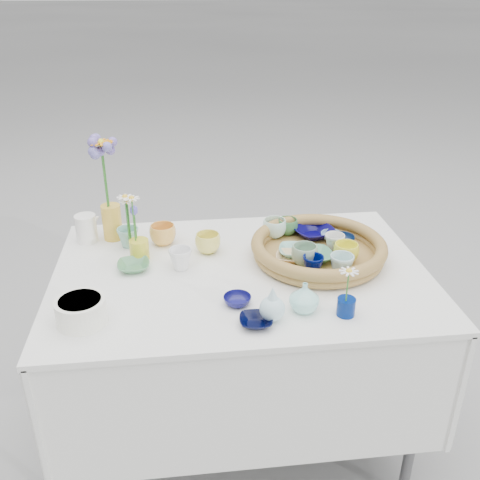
{
  "coord_description": "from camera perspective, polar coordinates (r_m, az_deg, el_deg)",
  "views": [
    {
      "loc": [
        -0.19,
        -1.57,
        1.67
      ],
      "look_at": [
        0.0,
        0.02,
        0.87
      ],
      "focal_mm": 40.0,
      "sensor_mm": 36.0,
      "label": 1
    }
  ],
  "objects": [
    {
      "name": "tray_ceramic_2",
      "position": [
        1.85,
        11.23,
        -1.35
      ],
      "size": [
        0.11,
        0.11,
        0.07
      ],
      "primitive_type": "imported",
      "rotation": [
        0.0,
        0.0,
        0.31
      ],
      "color": "yellow",
      "rests_on": "wicker_tray"
    },
    {
      "name": "tray_ceramic_6",
      "position": [
        2.0,
        3.7,
        1.27
      ],
      "size": [
        0.11,
        0.11,
        0.07
      ],
      "primitive_type": "imported",
      "rotation": [
        0.0,
        0.0,
        0.25
      ],
      "color": "silver",
      "rests_on": "wicker_tray"
    },
    {
      "name": "tray_ceramic_12",
      "position": [
        2.02,
        5.1,
        1.45
      ],
      "size": [
        0.1,
        0.1,
        0.06
      ],
      "primitive_type": "imported",
      "rotation": [
        0.0,
        0.0,
        0.36
      ],
      "color": "#3B7542",
      "rests_on": "wicker_tray"
    },
    {
      "name": "hydrangea",
      "position": [
        1.99,
        -14.15,
        6.48
      ],
      "size": [
        0.11,
        0.11,
        0.31
      ],
      "primitive_type": null,
      "rotation": [
        0.0,
        0.0,
        -0.21
      ],
      "color": "#6B58AC",
      "rests_on": "tall_vase_yellow"
    },
    {
      "name": "tray_ceramic_8",
      "position": [
        2.01,
        9.72,
        0.41
      ],
      "size": [
        0.1,
        0.1,
        0.02
      ],
      "primitive_type": "imported",
      "rotation": [
        0.0,
        0.0,
        0.27
      ],
      "color": "#9AC9E9",
      "rests_on": "wicker_tray"
    },
    {
      "name": "tray_ceramic_9",
      "position": [
        1.76,
        7.78,
        -2.64
      ],
      "size": [
        0.09,
        0.09,
        0.06
      ],
      "primitive_type": "imported",
      "rotation": [
        0.0,
        0.0,
        -0.35
      ],
      "color": "#000948",
      "rests_on": "wicker_tray"
    },
    {
      "name": "loose_ceramic_4",
      "position": [
        1.63,
        -0.29,
        -6.44
      ],
      "size": [
        0.11,
        0.11,
        0.03
      ],
      "primitive_type": "imported",
      "rotation": [
        0.0,
        0.0,
        -0.37
      ],
      "color": "#121159",
      "rests_on": "display_table"
    },
    {
      "name": "tray_ceramic_11",
      "position": [
        1.77,
        10.77,
        -2.68
      ],
      "size": [
        0.1,
        0.1,
        0.07
      ],
      "primitive_type": "imported",
      "rotation": [
        0.0,
        0.0,
        -0.4
      ],
      "color": "#ABD2CF",
      "rests_on": "wicker_tray"
    },
    {
      "name": "loose_ceramic_5",
      "position": [
        2.0,
        -11.84,
        0.29
      ],
      "size": [
        0.09,
        0.09,
        0.07
      ],
      "primitive_type": "imported",
      "rotation": [
        0.0,
        0.0,
        -0.23
      ],
      "color": "#78B29E",
      "rests_on": "display_table"
    },
    {
      "name": "loose_ceramic_6",
      "position": [
        1.55,
        1.72,
        -8.67
      ],
      "size": [
        0.1,
        0.1,
        0.02
      ],
      "primitive_type": "imported",
      "rotation": [
        0.0,
        0.0,
        -0.08
      ],
      "color": "black",
      "rests_on": "display_table"
    },
    {
      "name": "bud_vase_seafoam",
      "position": [
        1.6,
        6.89,
        -6.07
      ],
      "size": [
        0.1,
        0.1,
        0.09
      ],
      "primitive_type": "imported",
      "rotation": [
        0.0,
        0.0,
        0.11
      ],
      "color": "#9FE9DD",
      "rests_on": "display_table"
    },
    {
      "name": "bud_vase_cobalt",
      "position": [
        1.61,
        11.24,
        -7.0
      ],
      "size": [
        0.06,
        0.06,
        0.05
      ],
      "primitive_type": "cylinder",
      "rotation": [
        0.0,
        0.0,
        -0.13
      ],
      "color": "#00195D",
      "rests_on": "display_table"
    },
    {
      "name": "bud_vase_paleblue",
      "position": [
        1.54,
        3.47,
        -6.71
      ],
      "size": [
        0.1,
        0.1,
        0.12
      ],
      "primitive_type": null,
      "rotation": [
        0.0,
        0.0,
        -0.34
      ],
      "color": "silver",
      "rests_on": "display_table"
    },
    {
      "name": "loose_ceramic_0",
      "position": [
        2.0,
        -8.23,
        0.58
      ],
      "size": [
        0.13,
        0.13,
        0.08
      ],
      "primitive_type": "imported",
      "rotation": [
        0.0,
        0.0,
        -0.4
      ],
      "color": "#EAA94B",
      "rests_on": "display_table"
    },
    {
      "name": "tray_ceramic_0",
      "position": [
        2.02,
        7.84,
        0.85
      ],
      "size": [
        0.18,
        0.18,
        0.04
      ],
      "primitive_type": "imported",
      "rotation": [
        0.0,
        0.0,
        0.34
      ],
      "color": "#070343",
      "rests_on": "wicker_tray"
    },
    {
      "name": "tray_ceramic_3",
      "position": [
        1.85,
        7.93,
        -1.71
      ],
      "size": [
        0.13,
        0.13,
        0.03
      ],
      "primitive_type": "imported",
      "rotation": [
        0.0,
        0.0,
        0.08
      ],
      "color": "#539C73",
      "rests_on": "wicker_tray"
    },
    {
      "name": "fluted_bowl",
      "position": [
        1.61,
        -16.59,
        -7.26
      ],
      "size": [
        0.18,
        0.18,
        0.08
      ],
      "primitive_type": null,
      "rotation": [
        0.0,
        0.0,
        0.28
      ],
      "color": "white",
      "rests_on": "display_table"
    },
    {
      "name": "gerbera",
      "position": [
        1.98,
        -14.29,
        6.69
      ],
      "size": [
        0.11,
        0.11,
        0.26
      ],
      "primitive_type": null,
      "rotation": [
        0.0,
        0.0,
        -0.16
      ],
      "color": "orange",
      "rests_on": "tall_vase_yellow"
    },
    {
      "name": "tray_ceramic_4",
      "position": [
        1.81,
        6.89,
        -1.61
      ],
      "size": [
        0.12,
        0.12,
        0.07
      ],
      "primitive_type": "imported",
      "rotation": [
        0.0,
        0.0,
        -0.41
      ],
      "color": "#85A789",
      "rests_on": "wicker_tray"
    },
    {
      "name": "loose_ceramic_3",
      "position": [
        1.82,
        -6.35,
        -2.02
      ],
      "size": [
        0.1,
        0.1,
        0.07
      ],
      "primitive_type": "imported",
      "rotation": [
        0.0,
        0.0,
        -0.42
      ],
      "color": "white",
      "rests_on": "display_table"
    },
    {
      "name": "tray_ceramic_5",
      "position": [
        1.88,
        5.88,
        -1.22
      ],
      "size": [
        0.13,
        0.13,
        0.03
      ],
      "primitive_type": "imported",
      "rotation": [
        0.0,
        0.0,
        -0.21
      ],
      "color": "#78B9AA",
      "rests_on": "wicker_tray"
    },
    {
      "name": "white_pitcher",
      "position": [
        2.07,
        -16.07,
        1.19
      ],
      "size": [
        0.13,
        0.11,
        0.1
      ],
      "primitive_type": null,
      "rotation": [
        0.0,
        0.0,
        0.33
      ],
      "color": "white",
      "rests_on": "display_table"
    },
    {
      "name": "daisy_posy",
      "position": [
        1.86,
        -11.31,
        2.29
      ],
      "size": [
        0.11,
        0.11,
        0.17
      ],
      "primitive_type": null,
      "rotation": [
        0.0,
        0.0,
        0.32
      ],
      "color": "white",
      "rests_on": "daisy_cup"
    },
    {
      "name": "single_daisy",
      "position": [
        1.56,
        11.39,
        -4.87
      ],
      "size": [
        0.08,
        0.08,
        0.12
      ],
      "primitive_type": null,
      "rotation": [
        0.0,
        0.0,
        -0.21
      ],
      "color": "white",
      "rests_on": "bud_vase_cobalt"
    },
    {
      "name": "display_table",
      "position": [
        2.3,
        0.06,
        -20.06
      ],
      "size": [
        1.26,
        0.86,
        0.77
      ],
      "primitive_type": null,
      "color": "silver",
      "rests_on": "ground"
    },
    {
      "name": "daisy_cup",
      "position": [
        1.91,
        -10.68,
        -0.99
      ],
      "size": [
        0.07,
        0.07,
        0.07
      ],
      "primitive_type": "cylinder",
      "rotation": [
        0.0,
        0.0,
        -0.04
      ],
      "color": "yellow",
      "rests_on": "display_table"
    },
    {
      "name": "loose_ceramic_1",
      "position": [
        1.92,
        -3.45,
        -0.32
      ],
      "size": [
        0.1,
        0.1,
        0.07
      ],
      "primitive_type": "imported",
      "rotation": [
        0.0,
        0.0,
        0.07
      ],
      "color": "#E8DB5C",
      "rests_on": "display_table"
    },
    {
      "name": "tall_vase_yellow",
      "position": [
        2.06,
        -13.49,
        1.87
      ],
      "size": [
        0.09,
        0.09,
        0.14
      ],
      "primitive_type": "cylinder",
      "rotation": [
        0.0,
        0.0,
        -0.37
      ],
      "color": "gold",
      "rests_on": "display_table"
    },
    {
      "name": "wicker_tray",
      "position": [
        1.89,
        8.35,
        -0.96
      ],
      "size": [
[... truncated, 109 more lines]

